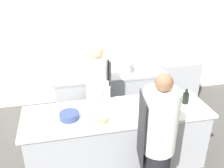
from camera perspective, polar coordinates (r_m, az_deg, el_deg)
The scene contains 16 objects.
ground_plane at distance 4.01m, azimuth 1.14°, elevation -17.35°, with size 16.00×16.00×0.00m, color #4C4947.
wall_back at distance 5.20m, azimuth -4.35°, elevation 10.69°, with size 8.00×0.06×2.80m.
prep_counter at distance 3.71m, azimuth 1.20°, elevation -12.17°, with size 2.58×0.82×0.91m.
pass_counter at distance 4.79m, azimuth -0.46°, elevation -2.77°, with size 2.11×0.55×0.91m.
oven_range at distance 5.66m, azimuth 13.97°, elevation 1.04°, with size 0.85×0.69×0.91m.
chef_at_prep_near at distance 2.99m, azimuth 10.34°, elevation -13.30°, with size 0.44×0.42×1.75m.
chef_at_stove at distance 4.07m, azimuth -3.35°, elevation -2.20°, with size 0.38×0.36×1.66m.
bottle_olive_oil at distance 3.65m, azimuth -1.04°, elevation -2.05°, with size 0.08×0.08×0.31m.
bottle_vinegar at distance 3.75m, azimuth 16.45°, elevation -3.00°, with size 0.09×0.09×0.22m.
bottle_wine at distance 3.33m, azimuth 13.05°, elevation -5.74°, with size 0.08×0.08×0.31m.
bottle_cooking_oil at distance 3.51m, azimuth 11.29°, elevation -4.72°, with size 0.08×0.08×0.19m.
bowl_mixing_large at distance 3.23m, azimuth -2.69°, elevation -8.03°, with size 0.19×0.19×0.06m.
bowl_prep_small at distance 3.32m, azimuth -9.72°, elevation -7.15°, with size 0.26×0.26×0.09m.
cup at distance 3.32m, azimuth 9.92°, elevation -7.11°, with size 0.09×0.09×0.09m.
cutting_board at distance 3.59m, azimuth 5.99°, elevation -4.92°, with size 0.29×0.28×0.01m.
stockpot at distance 4.66m, azimuth 3.10°, elevation 3.83°, with size 0.27×0.27×0.19m.
Camera 1 is at (-0.71, -2.85, 2.73)m, focal length 40.00 mm.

